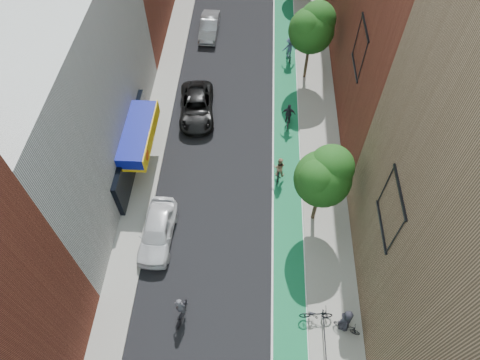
# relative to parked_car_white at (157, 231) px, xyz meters

# --- Properties ---
(bike_lane) EXTENTS (2.00, 68.00, 0.01)m
(bike_lane) POSITION_rel_parked_car_white_xyz_m (8.23, 17.93, -0.82)
(bike_lane) COLOR #14704D
(bike_lane) RESTS_ON ground
(sidewalk_left) EXTENTS (2.00, 68.00, 0.15)m
(sidewalk_left) POSITION_rel_parked_car_white_xyz_m (-1.77, 17.93, -0.75)
(sidewalk_left) COLOR gray
(sidewalk_left) RESTS_ON ground
(sidewalk_right) EXTENTS (3.00, 68.00, 0.15)m
(sidewalk_right) POSITION_rel_parked_car_white_xyz_m (10.73, 17.93, -0.75)
(sidewalk_right) COLOR gray
(sidewalk_right) RESTS_ON ground
(building_left_white) EXTENTS (8.00, 20.00, 12.00)m
(building_left_white) POSITION_rel_parked_car_white_xyz_m (-6.77, 5.93, 5.18)
(building_left_white) COLOR silver
(building_left_white) RESTS_ON ground
(tree_near) EXTENTS (3.40, 3.36, 6.42)m
(tree_near) POSITION_rel_parked_car_white_xyz_m (9.87, 1.95, 3.83)
(tree_near) COLOR #332619
(tree_near) RESTS_ON ground
(tree_mid) EXTENTS (3.55, 3.53, 6.74)m
(tree_mid) POSITION_rel_parked_car_white_xyz_m (9.87, 15.95, 4.06)
(tree_mid) COLOR #332619
(tree_mid) RESTS_ON ground
(parked_car_white) EXTENTS (2.06, 4.88, 1.65)m
(parked_car_white) POSITION_rel_parked_car_white_xyz_m (0.00, 0.00, 0.00)
(parked_car_white) COLOR white
(parked_car_white) RESTS_ON ground
(parked_car_black) EXTENTS (3.10, 5.79, 1.55)m
(parked_car_black) POSITION_rel_parked_car_white_xyz_m (1.23, 11.15, -0.05)
(parked_car_black) COLOR black
(parked_car_black) RESTS_ON ground
(parked_car_silver) EXTENTS (1.71, 4.60, 1.50)m
(parked_car_silver) POSITION_rel_parked_car_white_xyz_m (1.23, 21.79, -0.07)
(parked_car_silver) COLOR #909498
(parked_car_silver) RESTS_ON ground
(cyclist_lead) EXTENTS (0.86, 1.79, 2.09)m
(cyclist_lead) POSITION_rel_parked_car_white_xyz_m (2.13, -4.88, -0.12)
(cyclist_lead) COLOR black
(cyclist_lead) RESTS_ON ground
(cyclist_lane_near) EXTENTS (0.90, 1.66, 2.02)m
(cyclist_lane_near) POSITION_rel_parked_car_white_xyz_m (7.59, 5.15, 0.04)
(cyclist_lane_near) COLOR black
(cyclist_lane_near) RESTS_ON ground
(cyclist_lane_mid) EXTENTS (1.05, 1.62, 2.08)m
(cyclist_lane_mid) POSITION_rel_parked_car_white_xyz_m (8.32, 10.28, -0.00)
(cyclist_lane_mid) COLOR black
(cyclist_lane_mid) RESTS_ON ground
(cyclist_lane_far) EXTENTS (1.32, 1.72, 2.20)m
(cyclist_lane_far) POSITION_rel_parked_car_white_xyz_m (8.53, 18.26, 0.19)
(cyclist_lane_far) COLOR black
(cyclist_lane_far) RESTS_ON ground
(parked_bike_mid) EXTENTS (1.56, 1.02, 0.92)m
(parked_bike_mid) POSITION_rel_parked_car_white_xyz_m (11.28, -5.29, -0.22)
(parked_bike_mid) COLOR black
(parked_bike_mid) RESTS_ON sidewalk_right
(parked_bike_far) EXTENTS (1.90, 0.74, 0.98)m
(parked_bike_far) POSITION_rel_parked_car_white_xyz_m (9.63, -4.68, -0.18)
(parked_bike_far) COLOR black
(parked_bike_far) RESTS_ON sidewalk_right
(pedestrian) EXTENTS (0.68, 0.98, 1.92)m
(pedestrian) POSITION_rel_parked_car_white_xyz_m (11.15, -5.08, 0.28)
(pedestrian) COLOR black
(pedestrian) RESTS_ON sidewalk_right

